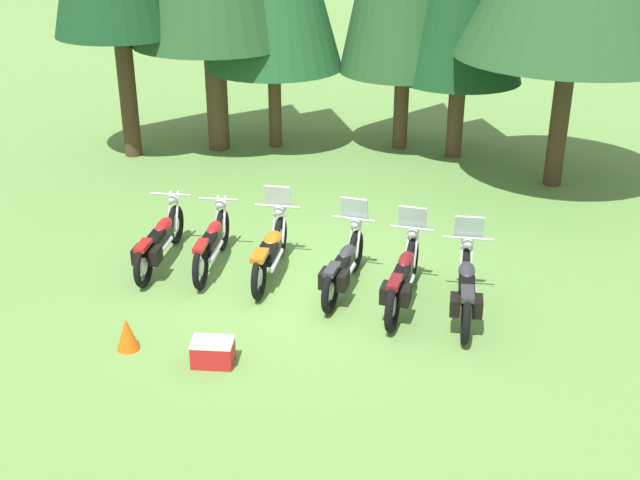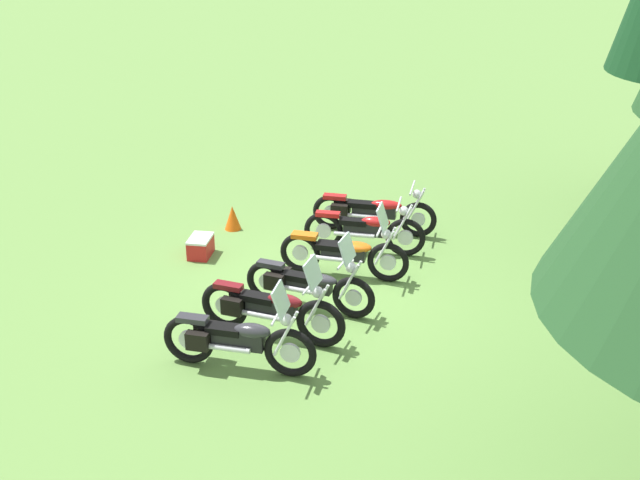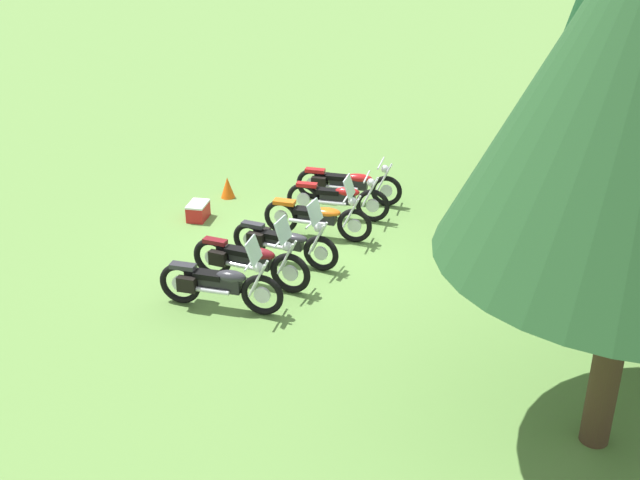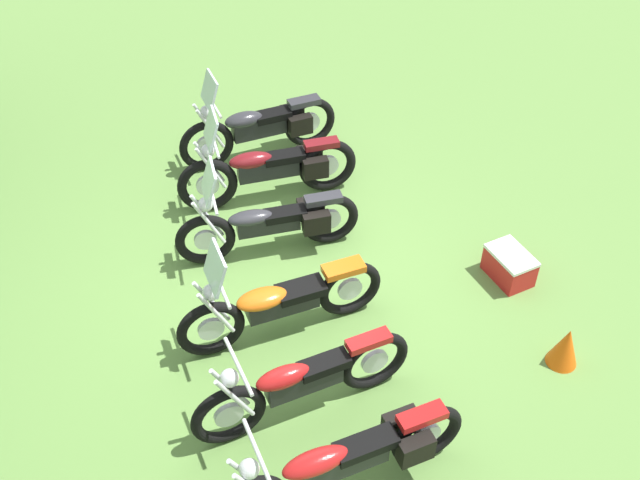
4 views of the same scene
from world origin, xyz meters
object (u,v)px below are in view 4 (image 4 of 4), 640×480
motorcycle_4 (270,169)px  traffic_cone (566,347)px  motorcycle_1 (302,382)px  motorcycle_2 (279,302)px  motorcycle_0 (346,460)px  picnic_cooler (509,265)px  motorcycle_3 (271,223)px  motorcycle_5 (260,127)px

motorcycle_4 → traffic_cone: size_ratio=4.80×
motorcycle_1 → motorcycle_2: motorcycle_2 is taller
motorcycle_0 → motorcycle_2: 1.95m
motorcycle_0 → motorcycle_4: 4.22m
motorcycle_2 → picnic_cooler: size_ratio=3.98×
motorcycle_1 → motorcycle_3: motorcycle_3 is taller
motorcycle_4 → picnic_cooler: motorcycle_4 is taller
motorcycle_5 → picnic_cooler: size_ratio=3.95×
motorcycle_1 → motorcycle_4: 3.34m
motorcycle_5 → picnic_cooler: 3.85m
motorcycle_5 → traffic_cone: motorcycle_5 is taller
motorcycle_1 → traffic_cone: size_ratio=4.65×
motorcycle_0 → motorcycle_1: bearing=-88.2°
motorcycle_1 → motorcycle_4: (3.18, -1.05, 0.03)m
motorcycle_2 → motorcycle_4: (2.15, -0.83, 0.02)m
picnic_cooler → traffic_cone: size_ratio=1.18×
motorcycle_0 → motorcycle_5: 5.19m
motorcycle_4 → traffic_cone: (-3.81, -1.61, -0.24)m
motorcycle_2 → motorcycle_4: motorcycle_4 is taller
motorcycle_2 → motorcycle_5: size_ratio=1.01×
motorcycle_2 → motorcycle_4: 2.31m
motorcycle_1 → motorcycle_2: (1.02, -0.22, 0.01)m
picnic_cooler → motorcycle_1: bearing=102.1°
motorcycle_3 → picnic_cooler: (-1.62, -2.27, -0.26)m
motorcycle_0 → motorcycle_4: bearing=-101.7°
motorcycle_1 → motorcycle_5: size_ratio=1.00×
motorcycle_1 → picnic_cooler: 3.00m
motorcycle_3 → traffic_cone: size_ratio=4.51×
motorcycle_4 → motorcycle_5: motorcycle_4 is taller
motorcycle_5 → picnic_cooler: motorcycle_5 is taller
picnic_cooler → motorcycle_4: bearing=36.2°
motorcycle_3 → picnic_cooler: motorcycle_3 is taller
motorcycle_3 → motorcycle_1: bearing=85.6°
motorcycle_2 → traffic_cone: 2.96m
motorcycle_3 → motorcycle_4: motorcycle_4 is taller
motorcycle_4 → picnic_cooler: 3.18m
motorcycle_5 → picnic_cooler: (-3.48, -1.61, -0.30)m
motorcycle_1 → motorcycle_3: size_ratio=1.03×
motorcycle_0 → motorcycle_5: motorcycle_5 is taller
picnic_cooler → traffic_cone: 1.29m
motorcycle_3 → traffic_cone: (-2.88, -2.00, -0.21)m
motorcycle_1 → traffic_cone: motorcycle_1 is taller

